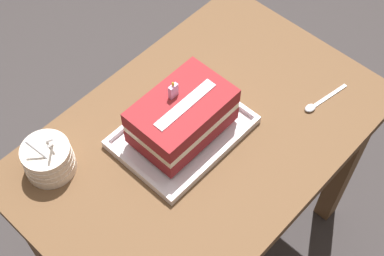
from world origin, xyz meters
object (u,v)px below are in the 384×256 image
object	(u,v)px
birthday_cake	(182,116)
bowl_stack	(48,159)
foil_tray	(183,133)
serving_spoon_near_tray	(316,104)

from	to	relation	value
birthday_cake	bowl_stack	bearing A→B (deg)	150.08
foil_tray	birthday_cake	size ratio (longest dim) A/B	1.34
birthday_cake	bowl_stack	size ratio (longest dim) A/B	1.85
birthday_cake	foil_tray	bearing A→B (deg)	-90.00
bowl_stack	serving_spoon_near_tray	xyz separation A→B (m)	(0.61, -0.37, -0.04)
foil_tray	bowl_stack	size ratio (longest dim) A/B	2.48
bowl_stack	serving_spoon_near_tray	distance (m)	0.72
bowl_stack	serving_spoon_near_tray	bearing A→B (deg)	-31.18
bowl_stack	birthday_cake	bearing A→B (deg)	-29.92
bowl_stack	serving_spoon_near_tray	size ratio (longest dim) A/B	0.89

